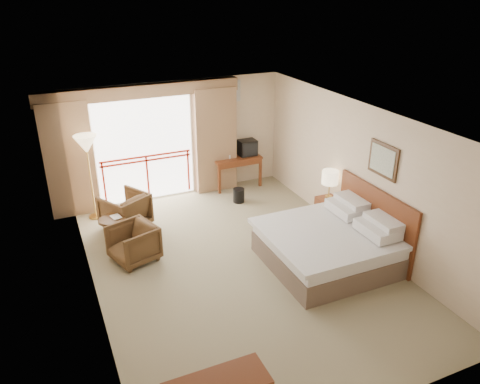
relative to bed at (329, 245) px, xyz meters
name	(u,v)px	position (x,y,z in m)	size (l,w,h in m)	color
floor	(239,264)	(-1.50, 0.60, -0.38)	(7.00, 7.00, 0.00)	gray
ceiling	(239,120)	(-1.50, 0.60, 2.32)	(7.00, 7.00, 0.00)	white
wall_back	(178,139)	(-1.50, 4.10, 0.97)	(5.00, 5.00, 0.00)	beige
wall_front	(371,323)	(-1.50, -2.90, 0.97)	(5.00, 5.00, 0.00)	beige
wall_left	(87,226)	(-4.00, 0.60, 0.97)	(7.00, 7.00, 0.00)	beige
wall_right	(360,175)	(1.00, 0.60, 0.97)	(7.00, 7.00, 0.00)	beige
balcony_door	(145,150)	(-2.30, 4.08, 0.82)	(2.40, 2.40, 0.00)	white
balcony_railing	(147,166)	(-2.30, 4.06, 0.44)	(2.09, 0.03, 1.02)	#B3240F
curtain_left	(69,160)	(-3.95, 3.95, 0.87)	(1.00, 0.26, 2.50)	#876346
curtain_right	(215,140)	(-0.65, 3.95, 0.87)	(1.00, 0.26, 2.50)	#876346
valance	(141,91)	(-2.30, 3.98, 2.17)	(4.40, 0.22, 0.28)	#876346
hvac_vent	(230,91)	(-0.20, 4.07, 1.97)	(0.50, 0.04, 0.50)	silver
bed	(329,245)	(0.00, 0.00, 0.00)	(2.13, 2.06, 0.97)	brown
headboard	(374,221)	(0.96, 0.00, 0.27)	(0.06, 2.10, 1.30)	#592614
framed_art	(383,160)	(0.97, 0.00, 1.47)	(0.04, 0.72, 0.60)	black
nightstand	(328,212)	(0.81, 1.22, -0.08)	(0.42, 0.50, 0.60)	#592614
table_lamp	(330,178)	(0.81, 1.27, 0.69)	(0.34, 0.34, 0.59)	tan
phone	(332,201)	(0.76, 1.07, 0.26)	(0.16, 0.12, 0.07)	black
desk	(235,163)	(-0.13, 3.95, 0.23)	(1.19, 0.57, 0.78)	#592614
tv	(247,148)	(0.17, 3.89, 0.59)	(0.43, 0.34, 0.39)	black
coffee_maker	(223,154)	(-0.48, 3.90, 0.51)	(0.11, 0.11, 0.24)	black
cup	(229,157)	(-0.33, 3.85, 0.45)	(0.07, 0.07, 0.10)	white
wastebasket	(239,195)	(-0.44, 3.02, -0.21)	(0.26, 0.26, 0.33)	black
armchair_far	(127,227)	(-3.08, 2.85, -0.38)	(0.81, 0.83, 0.76)	#412B18
armchair_near	(135,260)	(-3.19, 1.52, -0.38)	(0.75, 0.77, 0.70)	#412B18
side_table	(113,227)	(-3.43, 2.27, 0.00)	(0.50, 0.50, 0.55)	black
book	(112,219)	(-3.43, 2.27, 0.17)	(0.17, 0.23, 0.02)	white
floor_lamp	(86,148)	(-3.60, 3.58, 1.22)	(0.47, 0.47, 1.85)	tan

